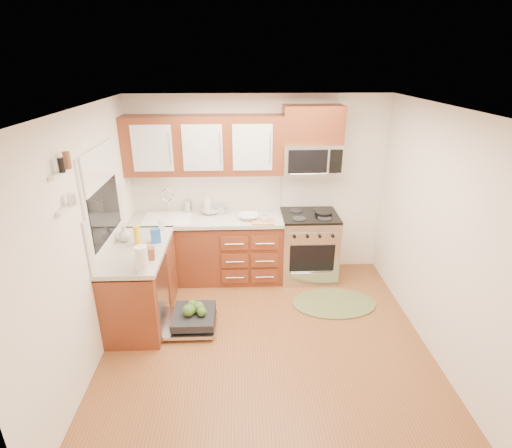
{
  "coord_description": "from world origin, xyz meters",
  "views": [
    {
      "loc": [
        -0.25,
        -3.59,
        2.91
      ],
      "look_at": [
        -0.08,
        0.85,
        1.06
      ],
      "focal_mm": 28.0,
      "sensor_mm": 36.0,
      "label": 1
    }
  ],
  "objects_px": {
    "cup": "(265,219)",
    "dishwasher": "(191,319)",
    "sink": "(168,227)",
    "paper_towel_roll": "(142,259)",
    "microwave": "(311,158)",
    "bowl_b": "(210,210)",
    "cutting_board": "(263,222)",
    "rug": "(334,303)",
    "skillet": "(323,213)",
    "upper_cabinets": "(204,145)",
    "stock_pot": "(221,209)",
    "bowl_a": "(249,217)",
    "range": "(308,246)"
  },
  "relations": [
    {
      "from": "skillet",
      "to": "bowl_a",
      "type": "distance_m",
      "value": 1.02
    },
    {
      "from": "dishwasher",
      "to": "stock_pot",
      "type": "distance_m",
      "value": 1.6
    },
    {
      "from": "upper_cabinets",
      "to": "rug",
      "type": "xyz_separation_m",
      "value": [
        1.64,
        -0.88,
        -1.86
      ]
    },
    {
      "from": "microwave",
      "to": "cutting_board",
      "type": "distance_m",
      "value": 1.06
    },
    {
      "from": "sink",
      "to": "bowl_b",
      "type": "relative_size",
      "value": 2.25
    },
    {
      "from": "paper_towel_roll",
      "to": "bowl_a",
      "type": "distance_m",
      "value": 1.77
    },
    {
      "from": "dishwasher",
      "to": "paper_towel_roll",
      "type": "height_order",
      "value": "paper_towel_roll"
    },
    {
      "from": "dishwasher",
      "to": "bowl_a",
      "type": "relative_size",
      "value": 2.73
    },
    {
      "from": "sink",
      "to": "upper_cabinets",
      "type": "bearing_deg",
      "value": 16.45
    },
    {
      "from": "microwave",
      "to": "rug",
      "type": "bearing_deg",
      "value": -74.37
    },
    {
      "from": "stock_pot",
      "to": "bowl_a",
      "type": "bearing_deg",
      "value": -31.86
    },
    {
      "from": "microwave",
      "to": "range",
      "type": "bearing_deg",
      "value": -90.0
    },
    {
      "from": "paper_towel_roll",
      "to": "bowl_b",
      "type": "bearing_deg",
      "value": 70.63
    },
    {
      "from": "cup",
      "to": "rug",
      "type": "bearing_deg",
      "value": -32.54
    },
    {
      "from": "upper_cabinets",
      "to": "bowl_a",
      "type": "distance_m",
      "value": 1.1
    },
    {
      "from": "microwave",
      "to": "stock_pot",
      "type": "bearing_deg",
      "value": 177.64
    },
    {
      "from": "bowl_a",
      "to": "cup",
      "type": "bearing_deg",
      "value": -28.83
    },
    {
      "from": "range",
      "to": "paper_towel_roll",
      "type": "xyz_separation_m",
      "value": [
        -1.93,
        -1.45,
        0.59
      ]
    },
    {
      "from": "rug",
      "to": "cutting_board",
      "type": "relative_size",
      "value": 3.65
    },
    {
      "from": "dishwasher",
      "to": "bowl_a",
      "type": "height_order",
      "value": "bowl_a"
    },
    {
      "from": "microwave",
      "to": "sink",
      "type": "bearing_deg",
      "value": -176.15
    },
    {
      "from": "paper_towel_roll",
      "to": "skillet",
      "type": "bearing_deg",
      "value": 34.24
    },
    {
      "from": "range",
      "to": "skillet",
      "type": "relative_size",
      "value": 4.08
    },
    {
      "from": "stock_pot",
      "to": "paper_towel_roll",
      "type": "bearing_deg",
      "value": -113.89
    },
    {
      "from": "cup",
      "to": "bowl_a",
      "type": "bearing_deg",
      "value": 151.17
    },
    {
      "from": "skillet",
      "to": "cup",
      "type": "distance_m",
      "value": 0.82
    },
    {
      "from": "bowl_b",
      "to": "dishwasher",
      "type": "bearing_deg",
      "value": -97.86
    },
    {
      "from": "microwave",
      "to": "paper_towel_roll",
      "type": "distance_m",
      "value": 2.57
    },
    {
      "from": "paper_towel_roll",
      "to": "cup",
      "type": "xyz_separation_m",
      "value": [
        1.3,
        1.27,
        -0.09
      ]
    },
    {
      "from": "stock_pot",
      "to": "bowl_b",
      "type": "height_order",
      "value": "stock_pot"
    },
    {
      "from": "rug",
      "to": "cutting_board",
      "type": "xyz_separation_m",
      "value": [
        -0.89,
        0.52,
        0.93
      ]
    },
    {
      "from": "cutting_board",
      "to": "bowl_a",
      "type": "xyz_separation_m",
      "value": [
        -0.19,
        0.15,
        0.02
      ]
    },
    {
      "from": "sink",
      "to": "paper_towel_roll",
      "type": "distance_m",
      "value": 1.46
    },
    {
      "from": "microwave",
      "to": "rug",
      "type": "xyz_separation_m",
      "value": [
        0.24,
        -0.85,
        -1.69
      ]
    },
    {
      "from": "range",
      "to": "bowl_a",
      "type": "height_order",
      "value": "bowl_a"
    },
    {
      "from": "range",
      "to": "microwave",
      "type": "xyz_separation_m",
      "value": [
        0.0,
        0.12,
        1.23
      ]
    },
    {
      "from": "microwave",
      "to": "dishwasher",
      "type": "relative_size",
      "value": 1.09
    },
    {
      "from": "dishwasher",
      "to": "sink",
      "type": "bearing_deg",
      "value": 109.2
    },
    {
      "from": "microwave",
      "to": "rug",
      "type": "height_order",
      "value": "microwave"
    },
    {
      "from": "rug",
      "to": "stock_pot",
      "type": "bearing_deg",
      "value": 148.16
    },
    {
      "from": "paper_towel_roll",
      "to": "range",
      "type": "bearing_deg",
      "value": 36.92
    },
    {
      "from": "cutting_board",
      "to": "sink",
      "type": "bearing_deg",
      "value": 171.13
    },
    {
      "from": "sink",
      "to": "skillet",
      "type": "height_order",
      "value": "skillet"
    },
    {
      "from": "microwave",
      "to": "bowl_b",
      "type": "bearing_deg",
      "value": 177.9
    },
    {
      "from": "rug",
      "to": "dishwasher",
      "type": "bearing_deg",
      "value": -167.35
    },
    {
      "from": "cup",
      "to": "dishwasher",
      "type": "bearing_deg",
      "value": -133.92
    },
    {
      "from": "sink",
      "to": "skillet",
      "type": "distance_m",
      "value": 2.12
    },
    {
      "from": "stock_pot",
      "to": "bowl_b",
      "type": "distance_m",
      "value": 0.15
    },
    {
      "from": "upper_cabinets",
      "to": "rug",
      "type": "relative_size",
      "value": 1.92
    },
    {
      "from": "rug",
      "to": "paper_towel_roll",
      "type": "distance_m",
      "value": 2.52
    }
  ]
}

